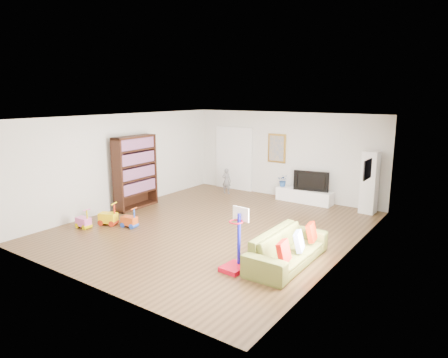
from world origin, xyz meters
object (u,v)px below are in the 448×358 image
Objects in this scene: bookshelf at (135,172)px; basketball_hoop at (235,240)px; media_console at (304,196)px; sofa at (288,248)px.

bookshelf is 5.10m from basketball_hoop.
basketball_hoop reaches higher than media_console.
bookshelf reaches higher than media_console.
bookshelf is at bearing -137.47° from media_console.
sofa is at bearing -68.85° from media_console.
sofa is 1.79× the size of basketball_hoop.
sofa is at bearing 55.86° from basketball_hoop.
sofa is 1.12m from basketball_hoop.
basketball_hoop is (4.70, -1.94, -0.45)m from bookshelf.
basketball_hoop is (0.92, -5.25, 0.40)m from media_console.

